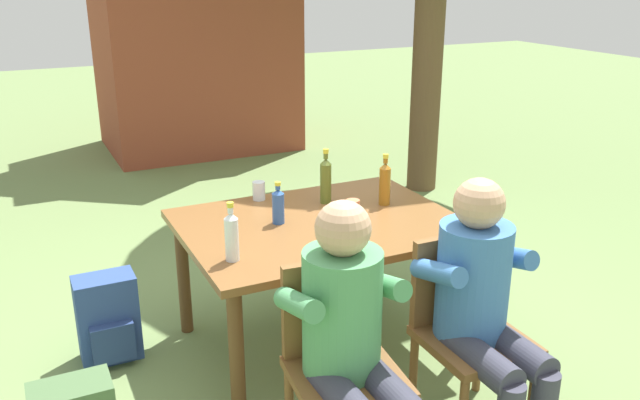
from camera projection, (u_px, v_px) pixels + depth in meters
ground_plane at (320, 343)px, 3.76m from camera, size 24.00×24.00×0.00m
dining_table at (320, 236)px, 3.54m from camera, size 1.44×1.08×0.74m
chair_near_right at (465, 322)px, 3.01m from camera, size 0.45×0.45×0.87m
chair_near_left at (340, 356)px, 2.75m from camera, size 0.48×0.48×0.87m
person_in_white_shirt at (483, 299)px, 2.87m from camera, size 0.47×0.61×1.18m
person_in_plaid_shirt at (351, 333)px, 2.60m from camera, size 0.47×0.61×1.18m
bottle_clear at (232, 236)px, 3.01m from camera, size 0.06×0.06×0.28m
bottle_blue at (278, 206)px, 3.46m from camera, size 0.06×0.06×0.23m
bottle_amber at (385, 183)px, 3.72m from camera, size 0.06×0.06×0.29m
bottle_olive at (326, 180)px, 3.75m from camera, size 0.06×0.06×0.32m
cup_terracotta at (353, 208)px, 3.59m from camera, size 0.08×0.08×0.09m
cup_glass at (259, 191)px, 3.82m from camera, size 0.07×0.07×0.11m
backpack_by_near_side at (108, 320)px, 3.54m from camera, size 0.31×0.25×0.48m
brick_kiosk at (193, 11)px, 7.39m from camera, size 2.37×1.70×2.94m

